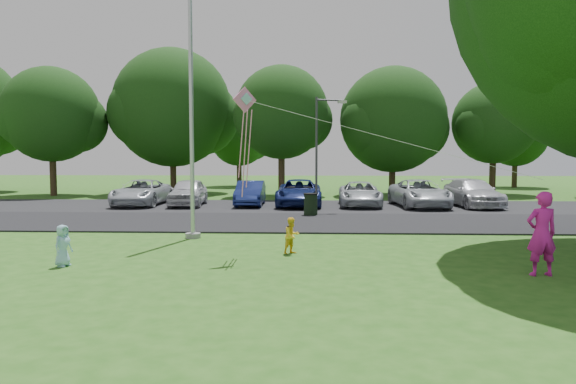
{
  "coord_description": "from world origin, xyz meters",
  "views": [
    {
      "loc": [
        0.36,
        -11.6,
        2.69
      ],
      "look_at": [
        -0.32,
        4.0,
        1.6
      ],
      "focal_mm": 32.0,
      "sensor_mm": 36.0,
      "label": 1
    }
  ],
  "objects_px": {
    "trash_can": "(311,205)",
    "kite": "(250,117)",
    "child_blue": "(63,246)",
    "child_yellow": "(292,236)",
    "flagpole": "(191,111)",
    "woman": "(542,234)",
    "street_lamp": "(321,143)"
  },
  "relations": [
    {
      "from": "trash_can",
      "to": "kite",
      "type": "relative_size",
      "value": 0.14
    },
    {
      "from": "child_blue",
      "to": "child_yellow",
      "type": "bearing_deg",
      "value": -52.98
    },
    {
      "from": "flagpole",
      "to": "child_blue",
      "type": "bearing_deg",
      "value": -116.02
    },
    {
      "from": "woman",
      "to": "child_yellow",
      "type": "bearing_deg",
      "value": -28.71
    },
    {
      "from": "street_lamp",
      "to": "kite",
      "type": "relative_size",
      "value": 0.76
    },
    {
      "from": "flagpole",
      "to": "woman",
      "type": "bearing_deg",
      "value": -28.64
    },
    {
      "from": "child_blue",
      "to": "woman",
      "type": "bearing_deg",
      "value": -74.09
    },
    {
      "from": "flagpole",
      "to": "child_yellow",
      "type": "height_order",
      "value": "flagpole"
    },
    {
      "from": "child_yellow",
      "to": "kite",
      "type": "height_order",
      "value": "kite"
    },
    {
      "from": "flagpole",
      "to": "street_lamp",
      "type": "height_order",
      "value": "flagpole"
    },
    {
      "from": "child_blue",
      "to": "kite",
      "type": "distance_m",
      "value": 5.65
    },
    {
      "from": "street_lamp",
      "to": "woman",
      "type": "distance_m",
      "value": 14.03
    },
    {
      "from": "flagpole",
      "to": "woman",
      "type": "relative_size",
      "value": 5.23
    },
    {
      "from": "street_lamp",
      "to": "child_blue",
      "type": "relative_size",
      "value": 5.36
    },
    {
      "from": "trash_can",
      "to": "woman",
      "type": "height_order",
      "value": "woman"
    },
    {
      "from": "street_lamp",
      "to": "flagpole",
      "type": "bearing_deg",
      "value": -135.21
    },
    {
      "from": "street_lamp",
      "to": "woman",
      "type": "height_order",
      "value": "street_lamp"
    },
    {
      "from": "child_yellow",
      "to": "child_blue",
      "type": "height_order",
      "value": "child_blue"
    },
    {
      "from": "trash_can",
      "to": "child_yellow",
      "type": "xyz_separation_m",
      "value": [
        -0.52,
        -8.92,
        -0.01
      ]
    },
    {
      "from": "woman",
      "to": "kite",
      "type": "bearing_deg",
      "value": -21.31
    },
    {
      "from": "woman",
      "to": "street_lamp",
      "type": "bearing_deg",
      "value": -76.42
    },
    {
      "from": "woman",
      "to": "child_blue",
      "type": "xyz_separation_m",
      "value": [
        -11.23,
        0.49,
        -0.44
      ]
    },
    {
      "from": "street_lamp",
      "to": "woman",
      "type": "bearing_deg",
      "value": -86.96
    },
    {
      "from": "street_lamp",
      "to": "child_blue",
      "type": "height_order",
      "value": "street_lamp"
    },
    {
      "from": "street_lamp",
      "to": "woman",
      "type": "relative_size",
      "value": 2.88
    },
    {
      "from": "trash_can",
      "to": "woman",
      "type": "relative_size",
      "value": 0.54
    },
    {
      "from": "child_yellow",
      "to": "kite",
      "type": "relative_size",
      "value": 0.14
    },
    {
      "from": "child_blue",
      "to": "kite",
      "type": "height_order",
      "value": "kite"
    },
    {
      "from": "flagpole",
      "to": "child_yellow",
      "type": "xyz_separation_m",
      "value": [
        3.36,
        -2.59,
        -3.66
      ]
    },
    {
      "from": "flagpole",
      "to": "kite",
      "type": "relative_size",
      "value": 1.39
    },
    {
      "from": "trash_can",
      "to": "child_blue",
      "type": "height_order",
      "value": "trash_can"
    },
    {
      "from": "trash_can",
      "to": "kite",
      "type": "xyz_separation_m",
      "value": [
        -1.6,
        -9.45,
        3.21
      ]
    }
  ]
}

